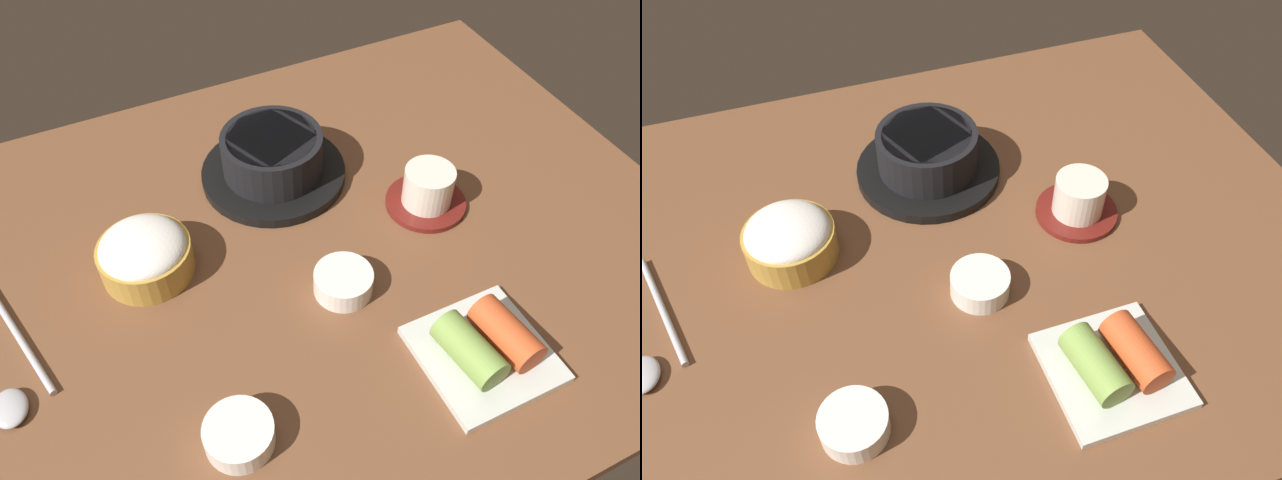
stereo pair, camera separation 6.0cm
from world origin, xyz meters
TOP-DOWN VIEW (x-y plane):
  - dining_table at (0.00, 0.00)cm, footprint 100.00×76.00cm
  - stone_pot at (2.57, 13.84)cm, footprint 19.73×19.73cm
  - rice_bowl at (-17.56, 5.09)cm, footprint 11.11×11.11cm
  - tea_cup_with_saucer at (18.53, -0.13)cm, footprint 10.61×10.61cm
  - banchan_cup_center at (2.19, -7.83)cm, footprint 6.99×6.99cm
  - kimchi_plate at (11.65, -22.58)cm, footprint 13.48×13.48cm
  - side_bowl_near at (-15.50, -20.10)cm, footprint 7.01×7.01cm
  - spoon at (-34.56, -4.14)cm, footprint 6.45×19.21cm

SIDE VIEW (x-z plane):
  - dining_table at x=0.00cm, z-range 0.00..2.00cm
  - spoon at x=-34.56cm, z-range 1.94..3.29cm
  - side_bowl_near at x=-15.50cm, z-range 2.12..4.95cm
  - banchan_cup_center at x=2.19cm, z-range 2.12..4.98cm
  - kimchi_plate at x=11.65cm, z-range 1.46..6.41cm
  - tea_cup_with_saucer at x=18.53cm, z-range 1.66..7.57cm
  - rice_bowl at x=-17.56cm, z-range 1.95..8.07cm
  - stone_pot at x=2.57cm, z-range 1.67..8.73cm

